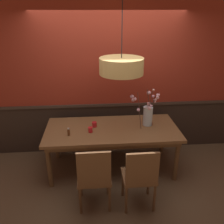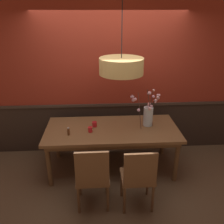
{
  "view_description": "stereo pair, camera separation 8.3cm",
  "coord_description": "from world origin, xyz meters",
  "px_view_note": "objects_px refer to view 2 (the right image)",
  "views": [
    {
      "loc": [
        -0.29,
        -3.43,
        2.52
      ],
      "look_at": [
        0.0,
        0.0,
        1.04
      ],
      "focal_mm": 38.67,
      "sensor_mm": 36.0,
      "label": 1
    },
    {
      "loc": [
        -0.2,
        -3.43,
        2.52
      ],
      "look_at": [
        0.0,
        0.0,
        1.04
      ],
      "focal_mm": 38.67,
      "sensor_mm": 36.0,
      "label": 2
    }
  ],
  "objects_px": {
    "chair_far_side_left": "(93,118)",
    "candle_holder_nearer_center": "(95,124)",
    "vase_with_blossoms": "(148,114)",
    "dining_table": "(112,133)",
    "condiment_bottle": "(68,132)",
    "chair_near_side_left": "(93,175)",
    "candle_holder_nearer_edge": "(90,129)",
    "pendant_lamp": "(121,66)",
    "chair_far_side_right": "(125,117)",
    "chair_near_side_right": "(138,176)"
  },
  "relations": [
    {
      "from": "dining_table",
      "to": "chair_far_side_right",
      "type": "distance_m",
      "value": 0.95
    },
    {
      "from": "dining_table",
      "to": "chair_near_side_left",
      "type": "height_order",
      "value": "chair_near_side_left"
    },
    {
      "from": "candle_holder_nearer_edge",
      "to": "condiment_bottle",
      "type": "bearing_deg",
      "value": -166.43
    },
    {
      "from": "chair_near_side_right",
      "to": "pendant_lamp",
      "type": "distance_m",
      "value": 1.52
    },
    {
      "from": "chair_near_side_left",
      "to": "candle_holder_nearer_center",
      "type": "height_order",
      "value": "chair_near_side_left"
    },
    {
      "from": "chair_near_side_left",
      "to": "candle_holder_nearer_center",
      "type": "relative_size",
      "value": 11.38
    },
    {
      "from": "vase_with_blossoms",
      "to": "chair_near_side_right",
      "type": "bearing_deg",
      "value": -106.53
    },
    {
      "from": "candle_holder_nearer_edge",
      "to": "condiment_bottle",
      "type": "distance_m",
      "value": 0.34
    },
    {
      "from": "candle_holder_nearer_edge",
      "to": "chair_far_side_right",
      "type": "bearing_deg",
      "value": 56.75
    },
    {
      "from": "candle_holder_nearer_center",
      "to": "candle_holder_nearer_edge",
      "type": "xyz_separation_m",
      "value": [
        -0.06,
        -0.18,
        0.0
      ]
    },
    {
      "from": "chair_far_side_right",
      "to": "candle_holder_nearer_center",
      "type": "bearing_deg",
      "value": -125.97
    },
    {
      "from": "chair_far_side_left",
      "to": "pendant_lamp",
      "type": "distance_m",
      "value": 1.61
    },
    {
      "from": "pendant_lamp",
      "to": "chair_far_side_left",
      "type": "bearing_deg",
      "value": 116.08
    },
    {
      "from": "chair_near_side_left",
      "to": "condiment_bottle",
      "type": "distance_m",
      "value": 0.84
    },
    {
      "from": "dining_table",
      "to": "condiment_bottle",
      "type": "xyz_separation_m",
      "value": [
        -0.67,
        -0.18,
        0.14
      ]
    },
    {
      "from": "candle_holder_nearer_edge",
      "to": "pendant_lamp",
      "type": "distance_m",
      "value": 1.08
    },
    {
      "from": "chair_near_side_left",
      "to": "pendant_lamp",
      "type": "relative_size",
      "value": 0.78
    },
    {
      "from": "chair_near_side_left",
      "to": "chair_near_side_right",
      "type": "bearing_deg",
      "value": -4.27
    },
    {
      "from": "dining_table",
      "to": "chair_near_side_right",
      "type": "height_order",
      "value": "chair_near_side_right"
    },
    {
      "from": "vase_with_blossoms",
      "to": "candle_holder_nearer_edge",
      "type": "xyz_separation_m",
      "value": [
        -0.93,
        -0.18,
        -0.16
      ]
    },
    {
      "from": "chair_far_side_right",
      "to": "chair_far_side_left",
      "type": "xyz_separation_m",
      "value": [
        -0.64,
        -0.02,
        0.01
      ]
    },
    {
      "from": "chair_far_side_left",
      "to": "condiment_bottle",
      "type": "bearing_deg",
      "value": -107.86
    },
    {
      "from": "chair_near_side_right",
      "to": "pendant_lamp",
      "type": "relative_size",
      "value": 0.77
    },
    {
      "from": "vase_with_blossoms",
      "to": "candle_holder_nearer_edge",
      "type": "bearing_deg",
      "value": -168.76
    },
    {
      "from": "dining_table",
      "to": "condiment_bottle",
      "type": "distance_m",
      "value": 0.71
    },
    {
      "from": "vase_with_blossoms",
      "to": "dining_table",
      "type": "bearing_deg",
      "value": -171.85
    },
    {
      "from": "chair_far_side_left",
      "to": "pendant_lamp",
      "type": "relative_size",
      "value": 0.8
    },
    {
      "from": "candle_holder_nearer_center",
      "to": "pendant_lamp",
      "type": "bearing_deg",
      "value": -19.86
    },
    {
      "from": "chair_far_side_left",
      "to": "candle_holder_nearer_edge",
      "type": "height_order",
      "value": "chair_far_side_left"
    },
    {
      "from": "candle_holder_nearer_center",
      "to": "condiment_bottle",
      "type": "bearing_deg",
      "value": -146.03
    },
    {
      "from": "chair_near_side_left",
      "to": "pendant_lamp",
      "type": "distance_m",
      "value": 1.55
    },
    {
      "from": "chair_far_side_left",
      "to": "vase_with_blossoms",
      "type": "relative_size",
      "value": 1.51
    },
    {
      "from": "condiment_bottle",
      "to": "candle_holder_nearer_center",
      "type": "bearing_deg",
      "value": 33.97
    },
    {
      "from": "vase_with_blossoms",
      "to": "candle_holder_nearer_edge",
      "type": "relative_size",
      "value": 7.6
    },
    {
      "from": "chair_far_side_left",
      "to": "candle_holder_nearer_edge",
      "type": "xyz_separation_m",
      "value": [
        -0.01,
        -0.97,
        0.26
      ]
    },
    {
      "from": "dining_table",
      "to": "chair_near_side_left",
      "type": "relative_size",
      "value": 2.23
    },
    {
      "from": "chair_far_side_left",
      "to": "condiment_bottle",
      "type": "distance_m",
      "value": 1.14
    },
    {
      "from": "candle_holder_nearer_center",
      "to": "condiment_bottle",
      "type": "relative_size",
      "value": 0.68
    },
    {
      "from": "candle_holder_nearer_edge",
      "to": "vase_with_blossoms",
      "type": "bearing_deg",
      "value": 11.24
    },
    {
      "from": "chair_far_side_left",
      "to": "candle_holder_nearer_center",
      "type": "height_order",
      "value": "chair_far_side_left"
    },
    {
      "from": "chair_far_side_right",
      "to": "vase_with_blossoms",
      "type": "bearing_deg",
      "value": -70.89
    },
    {
      "from": "chair_near_side_left",
      "to": "chair_far_side_right",
      "type": "height_order",
      "value": "chair_near_side_left"
    },
    {
      "from": "candle_holder_nearer_center",
      "to": "pendant_lamp",
      "type": "relative_size",
      "value": 0.07
    },
    {
      "from": "chair_far_side_right",
      "to": "chair_near_side_right",
      "type": "bearing_deg",
      "value": -90.6
    },
    {
      "from": "chair_far_side_left",
      "to": "vase_with_blossoms",
      "type": "height_order",
      "value": "vase_with_blossoms"
    },
    {
      "from": "chair_near_side_left",
      "to": "condiment_bottle",
      "type": "bearing_deg",
      "value": 117.51
    },
    {
      "from": "chair_near_side_right",
      "to": "chair_far_side_left",
      "type": "xyz_separation_m",
      "value": [
        -0.62,
        1.79,
        0.01
      ]
    },
    {
      "from": "chair_near_side_right",
      "to": "pendant_lamp",
      "type": "bearing_deg",
      "value": 100.49
    },
    {
      "from": "chair_near_side_left",
      "to": "chair_far_side_left",
      "type": "bearing_deg",
      "value": 90.8
    },
    {
      "from": "chair_far_side_right",
      "to": "candle_holder_nearer_center",
      "type": "xyz_separation_m",
      "value": [
        -0.59,
        -0.81,
        0.26
      ]
    }
  ]
}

